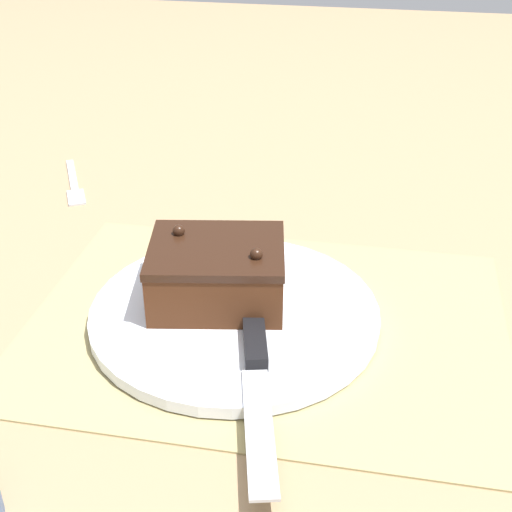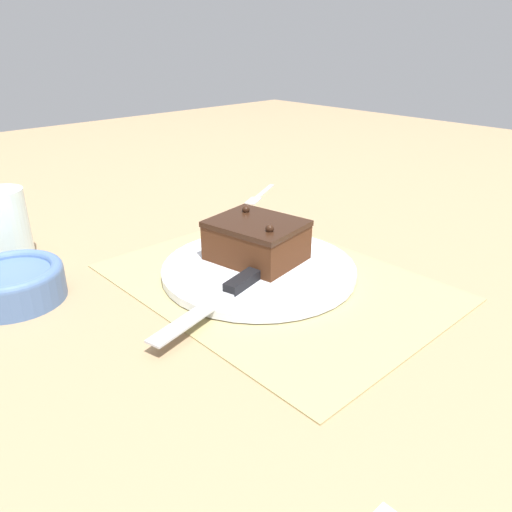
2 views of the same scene
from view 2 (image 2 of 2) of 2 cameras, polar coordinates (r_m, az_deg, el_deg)
The scene contains 8 objects.
ground_plane at distance 0.71m, azimuth 2.07°, elevation -3.04°, with size 3.00×3.00×0.00m, color #9E7F5B.
placemat_woven at distance 0.71m, azimuth 2.07°, elevation -2.89°, with size 0.46×0.34×0.00m, color tan.
cake_plate at distance 0.73m, azimuth 0.13°, elevation -1.59°, with size 0.28×0.28×0.01m.
chocolate_cake at distance 0.73m, azimuth 0.06°, elevation 1.84°, with size 0.15×0.13×0.07m.
serving_knife at distance 0.64m, azimuth -3.36°, elevation -4.09°, with size 0.07×0.20×0.01m.
drinking_glass at distance 0.85m, azimuth -26.77°, elevation 3.05°, with size 0.07×0.07×0.11m.
small_bowl at distance 0.73m, azimuth -26.03°, elevation -2.73°, with size 0.13×0.13×0.05m.
dessert_fork at distance 1.09m, azimuth 0.37°, elevation 6.97°, with size 0.08×0.14×0.01m.
Camera 2 is at (-0.45, 0.45, 0.33)m, focal length 35.00 mm.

